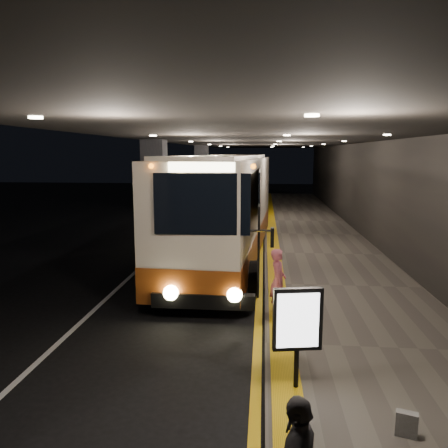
{
  "coord_description": "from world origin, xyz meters",
  "views": [
    {
      "loc": [
        2.43,
        -11.5,
        3.93
      ],
      "look_at": [
        1.19,
        2.11,
        1.7
      ],
      "focal_mm": 35.0,
      "sensor_mm": 36.0,
      "label": 1
    }
  ],
  "objects_px": {
    "coach_main": "(225,213)",
    "passenger_boarding": "(278,281)",
    "bag_polka": "(407,424)",
    "coach_second": "(245,186)",
    "info_sign": "(298,321)",
    "stanchion_post": "(276,287)"
  },
  "relations": [
    {
      "from": "coach_main",
      "to": "passenger_boarding",
      "type": "distance_m",
      "value": 5.73
    },
    {
      "from": "passenger_boarding",
      "to": "bag_polka",
      "type": "height_order",
      "value": "passenger_boarding"
    },
    {
      "from": "coach_second",
      "to": "info_sign",
      "type": "xyz_separation_m",
      "value": [
        1.89,
        -23.26,
        -0.41
      ]
    },
    {
      "from": "coach_second",
      "to": "stanchion_post",
      "type": "height_order",
      "value": "coach_second"
    },
    {
      "from": "coach_second",
      "to": "info_sign",
      "type": "bearing_deg",
      "value": -88.55
    },
    {
      "from": "bag_polka",
      "to": "info_sign",
      "type": "height_order",
      "value": "info_sign"
    },
    {
      "from": "coach_main",
      "to": "bag_polka",
      "type": "height_order",
      "value": "coach_main"
    },
    {
      "from": "coach_second",
      "to": "passenger_boarding",
      "type": "relative_size",
      "value": 7.28
    },
    {
      "from": "passenger_boarding",
      "to": "info_sign",
      "type": "bearing_deg",
      "value": -175.27
    },
    {
      "from": "info_sign",
      "to": "coach_second",
      "type": "bearing_deg",
      "value": 84.46
    },
    {
      "from": "bag_polka",
      "to": "stanchion_post",
      "type": "distance_m",
      "value": 5.07
    },
    {
      "from": "bag_polka",
      "to": "stanchion_post",
      "type": "bearing_deg",
      "value": 108.69
    },
    {
      "from": "coach_second",
      "to": "passenger_boarding",
      "type": "height_order",
      "value": "coach_second"
    },
    {
      "from": "coach_second",
      "to": "passenger_boarding",
      "type": "xyz_separation_m",
      "value": [
        1.69,
        -19.87,
        -0.76
      ]
    },
    {
      "from": "stanchion_post",
      "to": "coach_second",
      "type": "bearing_deg",
      "value": 94.86
    },
    {
      "from": "stanchion_post",
      "to": "info_sign",
      "type": "bearing_deg",
      "value": -86.47
    },
    {
      "from": "coach_main",
      "to": "bag_polka",
      "type": "xyz_separation_m",
      "value": [
        3.33,
        -9.9,
        -1.47
      ]
    },
    {
      "from": "bag_polka",
      "to": "info_sign",
      "type": "bearing_deg",
      "value": 141.41
    },
    {
      "from": "coach_main",
      "to": "bag_polka",
      "type": "relative_size",
      "value": 35.13
    },
    {
      "from": "coach_main",
      "to": "info_sign",
      "type": "relative_size",
      "value": 7.2
    },
    {
      "from": "passenger_boarding",
      "to": "bag_polka",
      "type": "distance_m",
      "value": 4.82
    },
    {
      "from": "coach_main",
      "to": "info_sign",
      "type": "bearing_deg",
      "value": -74.03
    }
  ]
}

